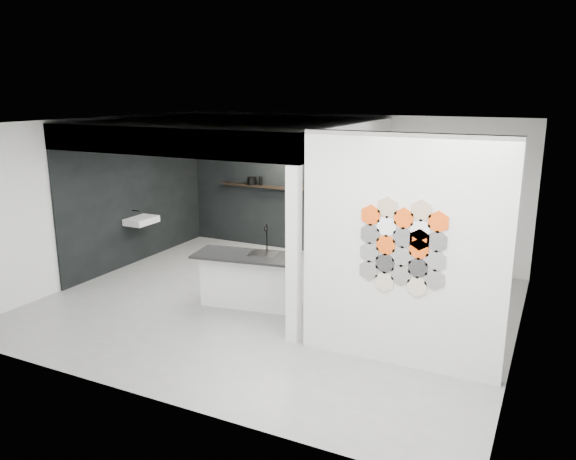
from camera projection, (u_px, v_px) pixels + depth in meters
The scene contains 17 objects.
floor at pixel (274, 305), 8.74m from camera, with size 7.00×6.00×0.01m, color slate.
partition_panel at pixel (402, 253), 6.57m from camera, with size 2.45×0.15×2.80m, color silver.
bay_clad_back at pixel (284, 193), 11.59m from camera, with size 4.40×0.04×2.35m, color black.
bay_clad_left at pixel (138, 201), 10.80m from camera, with size 0.04×4.00×2.35m, color black.
bulkhead at pixel (232, 132), 9.54m from camera, with size 4.40×4.00×0.40m, color silver.
corner_column at pixel (294, 256), 7.23m from camera, with size 0.16×0.16×2.35m, color silver.
fascia_beam at pixel (160, 142), 7.87m from camera, with size 4.40×0.16×0.40m, color silver.
wall_basin at pixel (141, 221), 10.61m from camera, with size 0.40×0.60×0.12m, color silver.
display_shelf at pixel (286, 188), 11.43m from camera, with size 3.00×0.15×0.04m, color black.
kitchen_island at pixel (248, 278), 8.66m from camera, with size 1.67×0.95×1.27m.
stockpot at pixel (252, 181), 11.75m from camera, with size 0.19×0.19×0.16m, color black.
kettle at pixel (322, 186), 11.07m from camera, with size 0.20×0.20×0.17m, color black.
glass_bowl at pixel (349, 190), 10.83m from camera, with size 0.16×0.16×0.11m, color gray.
glass_vase at pixel (349, 190), 10.83m from camera, with size 0.09×0.09×0.12m, color gray.
bottle_dark at pixel (261, 181), 11.65m from camera, with size 0.07×0.07×0.18m, color black.
utensil_cup at pixel (250, 182), 11.78m from camera, with size 0.08×0.08×0.10m, color black.
hex_tile_cluster at pixel (403, 247), 6.46m from camera, with size 1.04×0.02×1.16m.
Camera 1 is at (3.81, -7.25, 3.27)m, focal length 35.00 mm.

